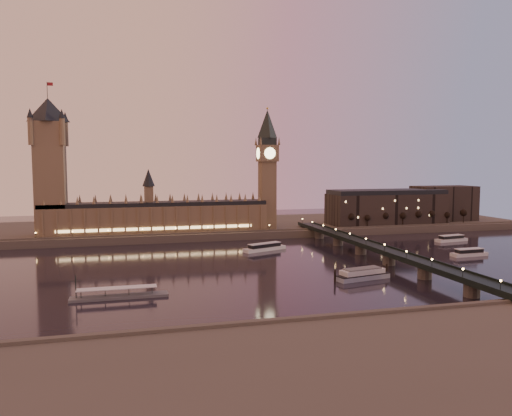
# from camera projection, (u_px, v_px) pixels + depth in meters

# --- Properties ---
(ground) EXTENTS (700.00, 700.00, 0.00)m
(ground) POSITION_uv_depth(u_px,v_px,m) (237.00, 267.00, 302.49)
(ground) COLOR black
(ground) RESTS_ON ground
(far_embankment) EXTENTS (560.00, 130.00, 6.00)m
(far_embankment) POSITION_uv_depth(u_px,v_px,m) (230.00, 227.00, 468.75)
(far_embankment) COLOR #423D35
(far_embankment) RESTS_ON ground
(near_embankment) EXTENTS (560.00, 110.00, 6.00)m
(near_embankment) POSITION_uv_depth(u_px,v_px,m) (474.00, 374.00, 141.27)
(near_embankment) COLOR #423D35
(near_embankment) RESTS_ON ground
(palace_of_westminster) EXTENTS (180.00, 26.62, 52.00)m
(palace_of_westminster) POSITION_uv_depth(u_px,v_px,m) (156.00, 213.00, 406.90)
(palace_of_westminster) COLOR brown
(palace_of_westminster) RESTS_ON ground
(victoria_tower) EXTENTS (31.68, 31.68, 118.00)m
(victoria_tower) POSITION_uv_depth(u_px,v_px,m) (50.00, 159.00, 382.71)
(victoria_tower) COLOR brown
(victoria_tower) RESTS_ON ground
(big_ben) EXTENTS (17.68, 17.68, 104.00)m
(big_ben) POSITION_uv_depth(u_px,v_px,m) (267.00, 162.00, 426.98)
(big_ben) COLOR brown
(big_ben) RESTS_ON ground
(westminster_bridge) EXTENTS (13.20, 260.00, 15.30)m
(westminster_bridge) POSITION_uv_depth(u_px,v_px,m) (374.00, 251.00, 325.22)
(westminster_bridge) COLOR black
(westminster_bridge) RESTS_ON ground
(city_block) EXTENTS (155.00, 45.00, 34.00)m
(city_block) POSITION_uv_depth(u_px,v_px,m) (406.00, 206.00, 476.03)
(city_block) COLOR black
(city_block) RESTS_ON ground
(bare_tree_0) EXTENTS (5.48, 5.48, 11.15)m
(bare_tree_0) POSITION_uv_depth(u_px,v_px,m) (351.00, 218.00, 438.52)
(bare_tree_0) COLOR black
(bare_tree_0) RESTS_ON ground
(bare_tree_1) EXTENTS (5.48, 5.48, 11.15)m
(bare_tree_1) POSITION_uv_depth(u_px,v_px,m) (368.00, 218.00, 442.67)
(bare_tree_1) COLOR black
(bare_tree_1) RESTS_ON ground
(bare_tree_2) EXTENTS (5.48, 5.48, 11.15)m
(bare_tree_2) POSITION_uv_depth(u_px,v_px,m) (385.00, 217.00, 446.83)
(bare_tree_2) COLOR black
(bare_tree_2) RESTS_ON ground
(bare_tree_3) EXTENTS (5.48, 5.48, 11.15)m
(bare_tree_3) POSITION_uv_depth(u_px,v_px,m) (401.00, 217.00, 450.98)
(bare_tree_3) COLOR black
(bare_tree_3) RESTS_ON ground
(bare_tree_4) EXTENTS (5.48, 5.48, 11.15)m
(bare_tree_4) POSITION_uv_depth(u_px,v_px,m) (417.00, 216.00, 455.14)
(bare_tree_4) COLOR black
(bare_tree_4) RESTS_ON ground
(bare_tree_5) EXTENTS (5.48, 5.48, 11.15)m
(bare_tree_5) POSITION_uv_depth(u_px,v_px,m) (433.00, 216.00, 459.30)
(bare_tree_5) COLOR black
(bare_tree_5) RESTS_ON ground
(bare_tree_6) EXTENTS (5.48, 5.48, 11.15)m
(bare_tree_6) POSITION_uv_depth(u_px,v_px,m) (448.00, 215.00, 463.45)
(bare_tree_6) COLOR black
(bare_tree_6) RESTS_ON ground
(bare_tree_7) EXTENTS (5.48, 5.48, 11.15)m
(bare_tree_7) POSITION_uv_depth(u_px,v_px,m) (463.00, 215.00, 467.61)
(bare_tree_7) COLOR black
(bare_tree_7) RESTS_ON ground
(cruise_boat_a) EXTENTS (34.19, 19.51, 5.42)m
(cruise_boat_a) POSITION_uv_depth(u_px,v_px,m) (265.00, 247.00, 358.16)
(cruise_boat_a) COLOR silver
(cruise_boat_a) RESTS_ON ground
(cruise_boat_b) EXTENTS (28.86, 10.91, 5.20)m
(cruise_boat_b) POSITION_uv_depth(u_px,v_px,m) (451.00, 239.00, 399.95)
(cruise_boat_b) COLOR silver
(cruise_boat_b) RESTS_ON ground
(cruise_boat_c) EXTENTS (26.14, 8.18, 5.17)m
(cruise_boat_c) POSITION_uv_depth(u_px,v_px,m) (469.00, 253.00, 337.02)
(cruise_boat_c) COLOR silver
(cruise_boat_c) RESTS_ON ground
(moored_barge) EXTENTS (35.35, 14.85, 6.61)m
(moored_barge) POSITION_uv_depth(u_px,v_px,m) (362.00, 274.00, 269.39)
(moored_barge) COLOR #8795AB
(moored_barge) RESTS_ON ground
(pontoon_pier) EXTENTS (44.60, 7.43, 11.89)m
(pontoon_pier) POSITION_uv_depth(u_px,v_px,m) (119.00, 295.00, 231.91)
(pontoon_pier) COLOR #595B5E
(pontoon_pier) RESTS_ON ground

